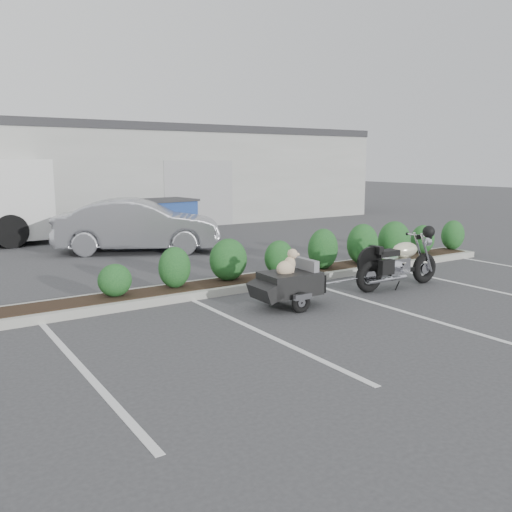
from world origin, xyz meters
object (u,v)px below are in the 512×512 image
motorcycle (399,263)px  sedan (139,226)px  dumpster (161,221)px  pet_trailer (289,282)px

motorcycle → sedan: sedan is taller
sedan → dumpster: sedan is taller
motorcycle → pet_trailer: bearing=-178.8°
pet_trailer → dumpster: dumpster is taller
sedan → dumpster: (1.29, 1.42, -0.06)m
dumpster → sedan: bearing=-138.9°
motorcycle → dumpster: 8.72m
motorcycle → dumpster: bearing=101.7°
motorcycle → sedan: bearing=113.0°
sedan → dumpster: 1.91m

